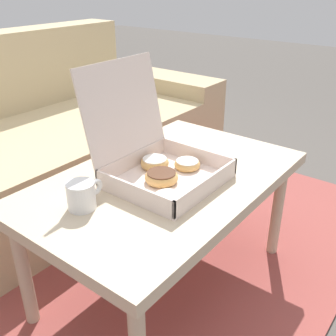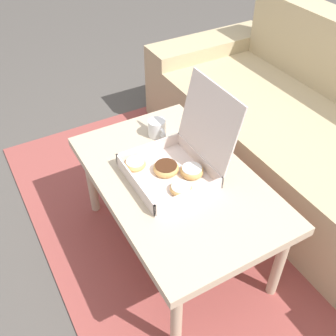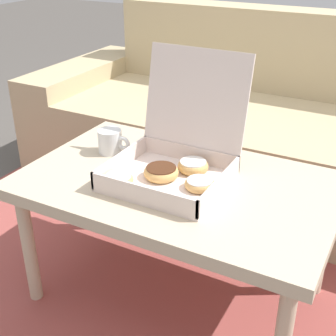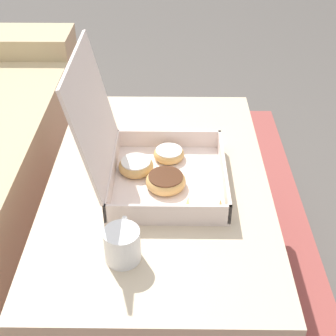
% 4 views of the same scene
% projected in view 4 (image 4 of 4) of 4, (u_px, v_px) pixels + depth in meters
% --- Properties ---
extents(ground_plane, '(12.00, 12.00, 0.00)m').
position_uv_depth(ground_plane, '(137.00, 287.00, 1.59)').
color(ground_plane, '#514C47').
extents(area_rug, '(2.41, 1.91, 0.01)m').
position_uv_depth(area_rug, '(49.00, 285.00, 1.59)').
color(area_rug, '#994742').
rests_on(area_rug, ground_plane).
extents(coffee_table, '(0.98, 0.61, 0.47)m').
position_uv_depth(coffee_table, '(158.00, 191.00, 1.34)').
color(coffee_table, '#C6B293').
rests_on(coffee_table, ground_plane).
extents(pastry_box, '(0.35, 0.38, 0.37)m').
position_uv_depth(pastry_box, '(151.00, 164.00, 1.26)').
color(pastry_box, silver).
rests_on(pastry_box, coffee_table).
extents(coffee_mug, '(0.12, 0.08, 0.08)m').
position_uv_depth(coffee_mug, '(122.00, 244.00, 1.05)').
color(coffee_mug, white).
rests_on(coffee_mug, coffee_table).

